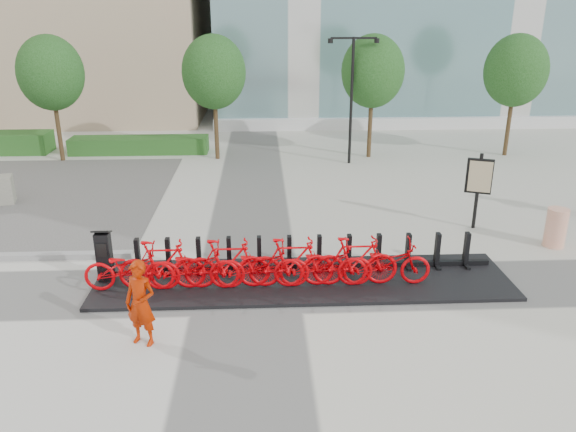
{
  "coord_description": "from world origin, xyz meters",
  "views": [
    {
      "loc": [
        0.37,
        -11.45,
        5.98
      ],
      "look_at": [
        1.0,
        1.5,
        1.2
      ],
      "focal_mm": 35.0,
      "sensor_mm": 36.0,
      "label": 1
    }
  ],
  "objects_px": {
    "bike_0": "(129,268)",
    "worker_red": "(141,303)",
    "kiosk": "(104,256)",
    "construction_barrel": "(556,228)",
    "map_sign": "(479,179)"
  },
  "relations": [
    {
      "from": "bike_0",
      "to": "worker_red",
      "type": "distance_m",
      "value": 2.17
    },
    {
      "from": "kiosk",
      "to": "construction_barrel",
      "type": "bearing_deg",
      "value": 8.43
    },
    {
      "from": "bike_0",
      "to": "map_sign",
      "type": "height_order",
      "value": "map_sign"
    },
    {
      "from": "construction_barrel",
      "to": "map_sign",
      "type": "relative_size",
      "value": 0.48
    },
    {
      "from": "worker_red",
      "to": "construction_barrel",
      "type": "distance_m",
      "value": 10.93
    },
    {
      "from": "worker_red",
      "to": "construction_barrel",
      "type": "height_order",
      "value": "worker_red"
    },
    {
      "from": "construction_barrel",
      "to": "map_sign",
      "type": "distance_m",
      "value": 2.39
    },
    {
      "from": "bike_0",
      "to": "kiosk",
      "type": "distance_m",
      "value": 0.85
    },
    {
      "from": "bike_0",
      "to": "construction_barrel",
      "type": "relative_size",
      "value": 1.89
    },
    {
      "from": "map_sign",
      "to": "bike_0",
      "type": "bearing_deg",
      "value": -137.05
    },
    {
      "from": "construction_barrel",
      "to": "kiosk",
      "type": "bearing_deg",
      "value": -171.98
    },
    {
      "from": "kiosk",
      "to": "map_sign",
      "type": "relative_size",
      "value": 0.58
    },
    {
      "from": "map_sign",
      "to": "construction_barrel",
      "type": "bearing_deg",
      "value": -18.96
    },
    {
      "from": "bike_0",
      "to": "worker_red",
      "type": "bearing_deg",
      "value": -161.76
    },
    {
      "from": "bike_0",
      "to": "worker_red",
      "type": "xyz_separation_m",
      "value": [
        0.68,
        -2.05,
        0.24
      ]
    }
  ]
}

